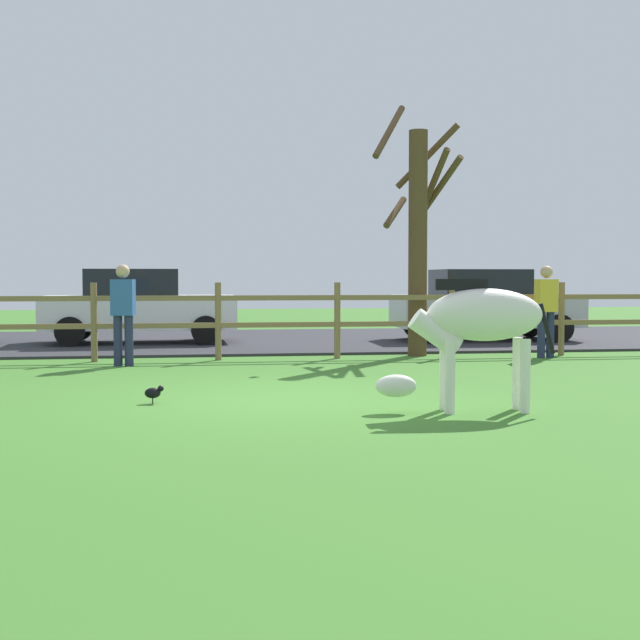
# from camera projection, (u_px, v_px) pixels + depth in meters

# --- Properties ---
(ground_plane) EXTENTS (60.00, 60.00, 0.00)m
(ground_plane) POSITION_uv_depth(u_px,v_px,m) (279.00, 399.00, 10.14)
(ground_plane) COLOR #3D7528
(parking_asphalt) EXTENTS (28.00, 7.40, 0.05)m
(parking_asphalt) POSITION_uv_depth(u_px,v_px,m) (236.00, 341.00, 19.33)
(parking_asphalt) COLOR #2D2D33
(parking_asphalt) RESTS_ON ground_plane
(paddock_fence) EXTENTS (21.03, 0.11, 1.35)m
(paddock_fence) POSITION_uv_depth(u_px,v_px,m) (218.00, 316.00, 14.96)
(paddock_fence) COLOR olive
(paddock_fence) RESTS_ON ground_plane
(bare_tree) EXTENTS (1.75, 1.21, 4.69)m
(bare_tree) POSITION_uv_depth(u_px,v_px,m) (418.00, 231.00, 15.78)
(bare_tree) COLOR #513A23
(bare_tree) RESTS_ON ground_plane
(zebra) EXTENTS (1.94, 0.59, 1.41)m
(zebra) POSITION_uv_depth(u_px,v_px,m) (477.00, 325.00, 9.17)
(zebra) COLOR white
(zebra) RESTS_ON ground_plane
(crow_on_grass) EXTENTS (0.22, 0.10, 0.20)m
(crow_on_grass) POSITION_uv_depth(u_px,v_px,m) (154.00, 392.00, 9.79)
(crow_on_grass) COLOR black
(crow_on_grass) RESTS_ON ground_plane
(parked_car_white) EXTENTS (4.03, 1.94, 1.56)m
(parked_car_white) POSITION_uv_depth(u_px,v_px,m) (138.00, 305.00, 18.34)
(parked_car_white) COLOR white
(parked_car_white) RESTS_ON parking_asphalt
(parked_car_silver) EXTENTS (4.02, 1.92, 1.56)m
(parked_car_silver) POSITION_uv_depth(u_px,v_px,m) (484.00, 304.00, 19.11)
(parked_car_silver) COLOR #B7BABF
(parked_car_silver) RESTS_ON parking_asphalt
(visitor_left_of_tree) EXTENTS (0.40, 0.29, 1.64)m
(visitor_left_of_tree) POSITION_uv_depth(u_px,v_px,m) (123.00, 310.00, 13.94)
(visitor_left_of_tree) COLOR #232847
(visitor_left_of_tree) RESTS_ON ground_plane
(visitor_right_of_tree) EXTENTS (0.38, 0.26, 1.64)m
(visitor_right_of_tree) POSITION_uv_depth(u_px,v_px,m) (546.00, 307.00, 15.40)
(visitor_right_of_tree) COLOR #232847
(visitor_right_of_tree) RESTS_ON ground_plane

